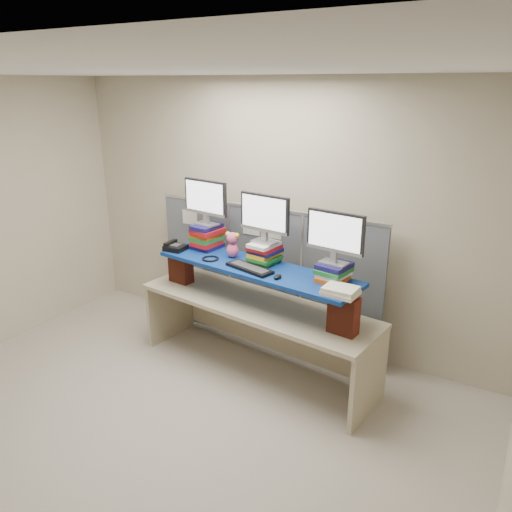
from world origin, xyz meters
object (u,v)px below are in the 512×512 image
Objects in this scene: blue_board at (256,268)px; monitor_center at (265,216)px; desk_phone at (175,247)px; desk at (256,317)px; monitor_left at (206,200)px; keyboard at (250,268)px; monitor_right at (335,235)px.

monitor_center is (0.02, 0.12, 0.48)m from blue_board.
desk_phone is (-0.95, -0.01, 0.05)m from blue_board.
monitor_center reaches higher than desk.
monitor_left is 0.91m from keyboard.
blue_board is at bearing 6.75° from desk.
desk is 0.54m from keyboard.
desk_phone is (-0.95, 0.10, 0.02)m from keyboard.
keyboard is (-0.75, -0.14, -0.40)m from monitor_right.
monitor_right is (0.73, -0.09, -0.05)m from monitor_center.
monitor_right reaches higher than blue_board.
keyboard is (-0.03, -0.22, -0.45)m from monitor_center.
keyboard is at bearing -86.23° from blue_board.
blue_board is 3.88× the size of monitor_right.
monitor_center is 0.50m from keyboard.
monitor_center is at bearing 97.40° from keyboard.
keyboard reaches higher than desk.
monitor_center reaches higher than keyboard.
blue_board is 3.88× the size of monitor_left.
keyboard is at bearing -17.26° from monitor_left.
monitor_center is 1.00× the size of monitor_right.
monitor_right is (1.45, -0.17, -0.10)m from monitor_left.
monitor_center reaches higher than desk_phone.
monitor_left reaches higher than desk.
desk is at bearing -173.25° from blue_board.
desk_phone is at bearing -172.92° from desk.
monitor_left is 1.00× the size of monitor_right.
blue_board is 3.88× the size of monitor_center.
desk is at bearing 101.69° from keyboard.
monitor_right reaches higher than desk_phone.
monitor_center is 1.05× the size of keyboard.
monitor_center is at bearing 85.60° from blue_board.
monitor_right is at bearing 0.00° from monitor_center.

